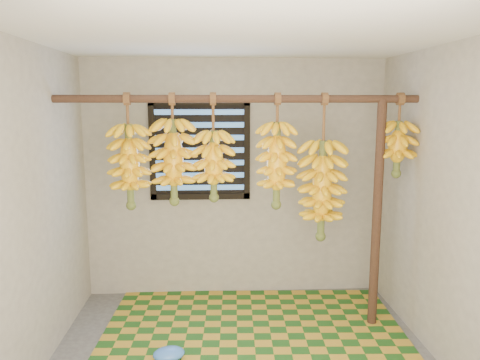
{
  "coord_description": "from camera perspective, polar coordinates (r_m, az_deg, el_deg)",
  "views": [
    {
      "loc": [
        -0.21,
        -3.18,
        1.97
      ],
      "look_at": [
        0.0,
        0.55,
        1.35
      ],
      "focal_mm": 35.0,
      "sensor_mm": 36.0,
      "label": 1
    }
  ],
  "objects": [
    {
      "name": "ceiling",
      "position": [
        3.22,
        0.56,
        17.19
      ],
      "size": [
        3.0,
        3.0,
        0.01
      ],
      "primitive_type": "cube",
      "color": "silver",
      "rests_on": "wall_back"
    },
    {
      "name": "wall_back",
      "position": [
        4.75,
        -0.63,
        0.11
      ],
      "size": [
        3.0,
        0.01,
        2.4
      ],
      "primitive_type": "cube",
      "color": "gray",
      "rests_on": "floor"
    },
    {
      "name": "wall_left",
      "position": [
        3.52,
        -24.78,
        -4.1
      ],
      "size": [
        0.01,
        3.0,
        2.4
      ],
      "primitive_type": "cube",
      "color": "gray",
      "rests_on": "floor"
    },
    {
      "name": "wall_right",
      "position": [
        3.69,
        24.57,
        -3.49
      ],
      "size": [
        0.01,
        3.0,
        2.4
      ],
      "primitive_type": "cube",
      "color": "gray",
      "rests_on": "floor"
    },
    {
      "name": "window",
      "position": [
        4.68,
        -4.91,
        3.64
      ],
      "size": [
        1.0,
        0.04,
        1.0
      ],
      "color": "black",
      "rests_on": "wall_back"
    },
    {
      "name": "hanging_pole",
      "position": [
        3.89,
        -0.12,
        9.87
      ],
      "size": [
        3.0,
        0.06,
        0.06
      ],
      "primitive_type": "cylinder",
      "rotation": [
        0.0,
        1.57,
        0.0
      ],
      "color": "#4A2D1D",
      "rests_on": "wall_left"
    },
    {
      "name": "support_post",
      "position": [
        4.24,
        16.34,
        -4.19
      ],
      "size": [
        0.08,
        0.08,
        2.0
      ],
      "primitive_type": "cylinder",
      "color": "#4A2D1D",
      "rests_on": "floor"
    },
    {
      "name": "woven_mat",
      "position": [
        4.13,
        1.76,
        -18.97
      ],
      "size": [
        2.69,
        2.19,
        0.01
      ],
      "primitive_type": "cube",
      "rotation": [
        0.0,
        0.0,
        -0.04
      ],
      "color": "#1B4C16",
      "rests_on": "floor"
    },
    {
      "name": "plastic_bag",
      "position": [
        3.87,
        -8.68,
        -20.22
      ],
      "size": [
        0.28,
        0.23,
        0.1
      ],
      "primitive_type": "ellipsoid",
      "rotation": [
        0.0,
        0.0,
        0.24
      ],
      "color": "blue",
      "rests_on": "woven_mat"
    },
    {
      "name": "banana_bunch_a",
      "position": [
        3.98,
        -13.3,
        1.63
      ],
      "size": [
        0.32,
        0.32,
        0.95
      ],
      "color": "brown",
      "rests_on": "hanging_pole"
    },
    {
      "name": "banana_bunch_b",
      "position": [
        3.93,
        -8.11,
        2.22
      ],
      "size": [
        0.36,
        0.36,
        0.92
      ],
      "color": "brown",
      "rests_on": "hanging_pole"
    },
    {
      "name": "banana_bunch_c",
      "position": [
        3.92,
        -3.23,
        1.78
      ],
      "size": [
        0.33,
        0.33,
        0.89
      ],
      "color": "brown",
      "rests_on": "hanging_pole"
    },
    {
      "name": "banana_bunch_d",
      "position": [
        3.95,
        4.49,
        1.84
      ],
      "size": [
        0.32,
        0.32,
        0.96
      ],
      "color": "brown",
      "rests_on": "hanging_pole"
    },
    {
      "name": "banana_bunch_e",
      "position": [
        4.06,
        9.95,
        -1.25
      ],
      "size": [
        0.39,
        0.39,
        1.25
      ],
      "color": "brown",
      "rests_on": "hanging_pole"
    },
    {
      "name": "banana_bunch_f",
      "position": [
        4.2,
        18.65,
        3.66
      ],
      "size": [
        0.3,
        0.3,
        0.7
      ],
      "color": "brown",
      "rests_on": "hanging_pole"
    }
  ]
}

